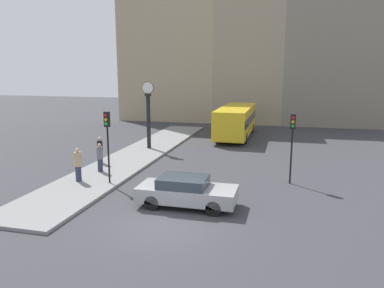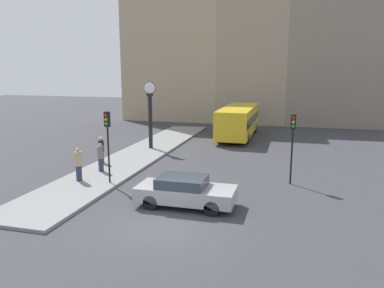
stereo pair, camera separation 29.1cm
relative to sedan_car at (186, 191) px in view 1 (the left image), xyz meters
The scene contains 11 objects.
ground_plane 2.24m from the sedan_car, 98.31° to the right, with size 120.00×120.00×0.00m, color #38383D.
sidewalk_corner 10.42m from the sedan_car, 123.89° to the left, with size 3.43×25.49×0.15m, color gray.
building_row 28.36m from the sedan_car, 92.44° to the left, with size 29.29×5.00×17.95m.
sedan_car is the anchor object (origin of this frame).
bus_distant 17.44m from the sedan_car, 90.88° to the left, with size 2.57×9.13×2.65m.
traffic_light_near 5.38m from the sedan_car, 157.92° to the left, with size 0.26×0.24×3.66m.
traffic_light_far 6.58m from the sedan_car, 45.98° to the left, with size 0.26×0.24×3.65m.
street_clock 12.10m from the sedan_car, 118.64° to the left, with size 0.89×0.37×4.86m.
pedestrian_grey_jacket 7.14m from the sedan_car, 148.63° to the left, with size 0.34×0.34×1.63m.
pedestrian_tan_coat 6.54m from the sedan_car, 164.49° to the left, with size 0.35×0.35×1.75m.
pedestrian_black_jacket 8.96m from the sedan_car, 141.91° to the left, with size 0.34×0.34×1.64m.
Camera 1 is at (4.41, -12.81, 5.87)m, focal length 35.00 mm.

